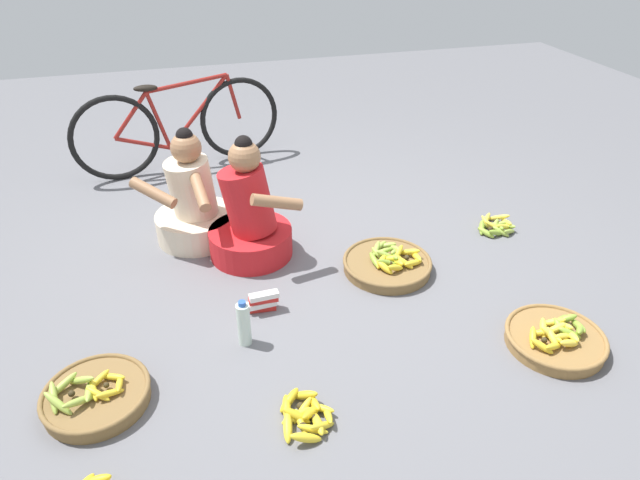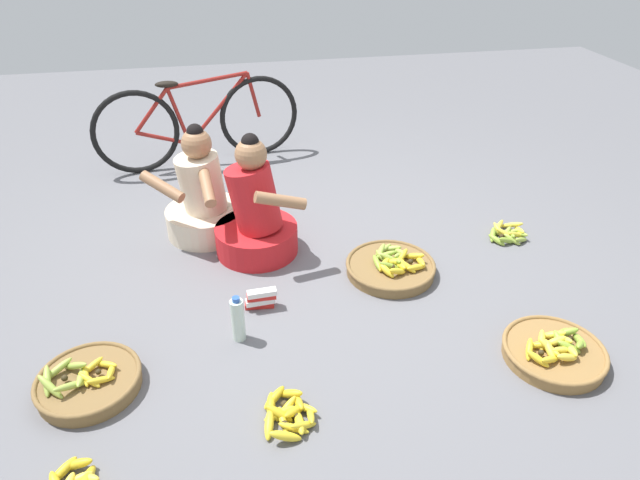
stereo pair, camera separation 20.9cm
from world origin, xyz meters
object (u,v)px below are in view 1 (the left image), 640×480
banana_basket_mid_left (388,263)px  vendor_woman_front (249,219)px  banana_basket_front_right (96,395)px  loose_bananas_mid_right (305,415)px  banana_basket_front_left (556,338)px  vendor_woman_behind (194,205)px  loose_bananas_back_left (496,226)px  bicycle_leaning (179,126)px  packet_carton_stack (263,302)px  water_bottle (244,324)px

banana_basket_mid_left → vendor_woman_front: bearing=152.8°
banana_basket_front_right → loose_bananas_mid_right: banana_basket_front_right is taller
vendor_woman_front → banana_basket_front_left: size_ratio=1.59×
vendor_woman_behind → loose_bananas_mid_right: (0.31, -1.67, -0.21)m
banana_basket_front_right → loose_bananas_back_left: banana_basket_front_right is taller
bicycle_leaning → vendor_woman_behind: bearing=-89.7°
vendor_woman_behind → packet_carton_stack: vendor_woman_behind is taller
banana_basket_front_right → water_bottle: 0.74m
banana_basket_mid_left → packet_carton_stack: (-0.80, -0.18, 0.01)m
vendor_woman_front → loose_bananas_mid_right: vendor_woman_front is taller
vendor_woman_behind → loose_bananas_mid_right: 1.71m
vendor_woman_front → vendor_woman_behind: size_ratio=1.04×
banana_basket_front_left → loose_bananas_mid_right: banana_basket_front_left is taller
water_bottle → packet_carton_stack: water_bottle is taller
vendor_woman_behind → banana_basket_front_right: 1.45m
water_bottle → packet_carton_stack: (0.14, 0.23, -0.06)m
vendor_woman_behind → bicycle_leaning: (-0.01, 1.17, 0.12)m
vendor_woman_behind → packet_carton_stack: 0.94m
loose_bananas_mid_right → loose_bananas_back_left: bearing=36.3°
vendor_woman_front → vendor_woman_behind: 0.43m
banana_basket_front_right → vendor_woman_behind: bearing=66.8°
banana_basket_mid_left → loose_bananas_back_left: banana_basket_mid_left is taller
loose_bananas_back_left → packet_carton_stack: (-1.69, -0.42, 0.03)m
packet_carton_stack → banana_basket_front_right: bearing=-152.2°
vendor_woman_front → loose_bananas_back_left: size_ratio=2.69×
vendor_woman_front → bicycle_leaning: bearing=102.2°
loose_bananas_back_left → bicycle_leaning: bearing=140.5°
banana_basket_front_left → loose_bananas_back_left: 1.14m
banana_basket_mid_left → water_bottle: bearing=-156.2°
bicycle_leaning → banana_basket_front_right: bicycle_leaning is taller
banana_basket_mid_left → banana_basket_front_right: (-1.65, -0.63, -0.00)m
bicycle_leaning → water_bottle: 2.30m
vendor_woman_front → loose_bananas_back_left: (1.66, -0.16, -0.22)m
vendor_woman_behind → banana_basket_front_left: size_ratio=1.53×
banana_basket_front_left → loose_bananas_back_left: (0.31, 1.10, -0.02)m
banana_basket_mid_left → water_bottle: size_ratio=2.04×
packet_carton_stack → bicycle_leaning: bearing=97.9°
bicycle_leaning → banana_basket_front_left: bearing=-58.6°
banana_basket_front_left → packet_carton_stack: 1.53m
banana_basket_front_right → packet_carton_stack: 0.95m
bicycle_leaning → loose_bananas_back_left: (1.97, -1.63, -0.33)m
banana_basket_mid_left → water_bottle: (-0.94, -0.41, 0.08)m
banana_basket_mid_left → loose_bananas_mid_right: size_ratio=1.77×
banana_basket_mid_left → loose_bananas_mid_right: banana_basket_mid_left is taller
loose_bananas_back_left → vendor_woman_behind: bearing=167.0°
vendor_woman_front → banana_basket_mid_left: vendor_woman_front is taller
vendor_woman_front → banana_basket_front_left: 1.85m
vendor_woman_front → banana_basket_mid_left: size_ratio=1.47×
banana_basket_front_right → packet_carton_stack: banana_basket_front_right is taller
bicycle_leaning → loose_bananas_mid_right: (0.32, -2.84, -0.33)m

